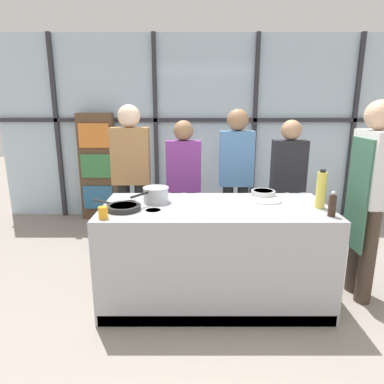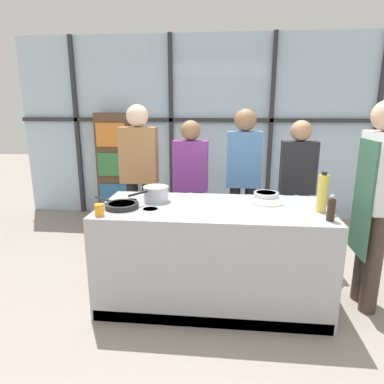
{
  "view_description": "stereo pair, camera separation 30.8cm",
  "coord_description": "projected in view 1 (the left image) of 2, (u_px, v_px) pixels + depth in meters",
  "views": [
    {
      "loc": [
        -0.2,
        -2.89,
        1.77
      ],
      "look_at": [
        -0.2,
        0.1,
        1.0
      ],
      "focal_mm": 32.0,
      "sensor_mm": 36.0,
      "label": 1
    },
    {
      "loc": [
        0.1,
        -2.88,
        1.77
      ],
      "look_at": [
        -0.2,
        0.1,
        1.0
      ],
      "focal_mm": 32.0,
      "sensor_mm": 36.0,
      "label": 2
    }
  ],
  "objects": [
    {
      "name": "back_window_wall",
      "position": [
        204.0,
        129.0,
        5.36
      ],
      "size": [
        6.4,
        0.1,
        2.8
      ],
      "color": "silver",
      "rests_on": "ground_plane"
    },
    {
      "name": "mixing_bowl",
      "position": [
        262.0,
        193.0,
        3.33
      ],
      "size": [
        0.23,
        0.23,
        0.06
      ],
      "color": "silver",
      "rests_on": "demo_island"
    },
    {
      "name": "juice_glass_near",
      "position": [
        102.0,
        213.0,
        2.66
      ],
      "size": [
        0.07,
        0.07,
        0.1
      ],
      "primitive_type": "cylinder",
      "color": "orange",
      "rests_on": "demo_island"
    },
    {
      "name": "ground_plane",
      "position": [
        213.0,
        297.0,
        3.24
      ],
      "size": [
        18.0,
        18.0,
        0.0
      ],
      "primitive_type": "plane",
      "color": "gray"
    },
    {
      "name": "spectator_far_right",
      "position": [
        287.0,
        180.0,
        3.93
      ],
      "size": [
        0.38,
        0.23,
        1.61
      ],
      "rotation": [
        0.0,
        0.0,
        3.14
      ],
      "color": "#232838",
      "rests_on": "ground_plane"
    },
    {
      "name": "spectator_center_left",
      "position": [
        183.0,
        181.0,
        3.93
      ],
      "size": [
        0.39,
        0.22,
        1.6
      ],
      "rotation": [
        0.0,
        0.0,
        3.14
      ],
      "color": "black",
      "rests_on": "ground_plane"
    },
    {
      "name": "pepper_grinder",
      "position": [
        331.0,
        205.0,
        2.71
      ],
      "size": [
        0.06,
        0.06,
        0.21
      ],
      "color": "#332319",
      "rests_on": "demo_island"
    },
    {
      "name": "white_plate",
      "position": [
        266.0,
        200.0,
        3.16
      ],
      "size": [
        0.28,
        0.28,
        0.01
      ],
      "primitive_type": "cylinder",
      "color": "white",
      "rests_on": "demo_island"
    },
    {
      "name": "chef",
      "position": [
        368.0,
        190.0,
        3.02
      ],
      "size": [
        0.25,
        0.44,
        1.81
      ],
      "rotation": [
        0.0,
        0.0,
        1.57
      ],
      "color": "#47382D",
      "rests_on": "ground_plane"
    },
    {
      "name": "demo_island",
      "position": [
        213.0,
        253.0,
        3.12
      ],
      "size": [
        2.0,
        0.9,
        0.9
      ],
      "color": "#A8AAB2",
      "rests_on": "ground_plane"
    },
    {
      "name": "oil_bottle",
      "position": [
        320.0,
        190.0,
        2.92
      ],
      "size": [
        0.08,
        0.08,
        0.34
      ],
      "color": "#E0CC4C",
      "rests_on": "demo_island"
    },
    {
      "name": "bookshelf",
      "position": [
        97.0,
        167.0,
        5.32
      ],
      "size": [
        0.54,
        0.19,
        1.65
      ],
      "color": "brown",
      "rests_on": "ground_plane"
    },
    {
      "name": "spectator_center_right",
      "position": [
        235.0,
        173.0,
        3.91
      ],
      "size": [
        0.38,
        0.24,
        1.73
      ],
      "rotation": [
        0.0,
        0.0,
        3.14
      ],
      "color": "black",
      "rests_on": "ground_plane"
    },
    {
      "name": "spectator_far_left",
      "position": [
        131.0,
        172.0,
        3.9
      ],
      "size": [
        0.43,
        0.25,
        1.77
      ],
      "rotation": [
        0.0,
        0.0,
        3.14
      ],
      "color": "black",
      "rests_on": "ground_plane"
    },
    {
      "name": "frying_pan",
      "position": [
        122.0,
        207.0,
        2.89
      ],
      "size": [
        0.46,
        0.37,
        0.04
      ],
      "color": "#232326",
      "rests_on": "demo_island"
    },
    {
      "name": "saucepan",
      "position": [
        155.0,
        194.0,
        3.11
      ],
      "size": [
        0.31,
        0.39,
        0.14
      ],
      "color": "silver",
      "rests_on": "demo_island"
    }
  ]
}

